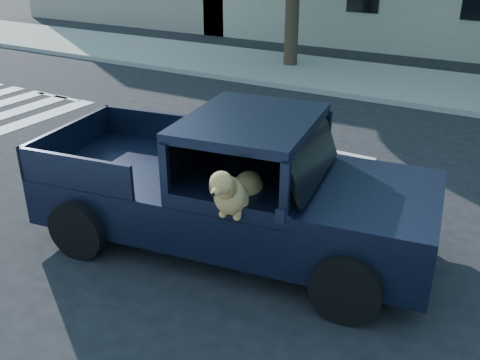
{
  "coord_description": "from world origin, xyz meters",
  "views": [
    {
      "loc": [
        3.37,
        -6.3,
        4.05
      ],
      "look_at": [
        0.32,
        -1.06,
        1.24
      ],
      "focal_mm": 40.0,
      "sensor_mm": 36.0,
      "label": 1
    }
  ],
  "objects": [
    {
      "name": "ground",
      "position": [
        0.0,
        0.0,
        0.0
      ],
      "size": [
        120.0,
        120.0,
        0.0
      ],
      "primitive_type": "plane",
      "color": "black",
      "rests_on": "ground"
    },
    {
      "name": "far_sidewalk",
      "position": [
        0.0,
        9.2,
        0.07
      ],
      "size": [
        60.0,
        4.0,
        0.15
      ],
      "primitive_type": "cube",
      "color": "gray",
      "rests_on": "ground"
    },
    {
      "name": "lane_stripes",
      "position": [
        2.0,
        3.4,
        0.01
      ],
      "size": [
        21.6,
        0.14,
        0.01
      ],
      "primitive_type": null,
      "color": "silver",
      "rests_on": "ground"
    },
    {
      "name": "pickup_truck",
      "position": [
        -0.12,
        -0.7,
        0.65
      ],
      "size": [
        5.63,
        3.02,
        1.93
      ],
      "rotation": [
        0.0,
        0.0,
        0.15
      ],
      "color": "black",
      "rests_on": "ground"
    }
  ]
}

